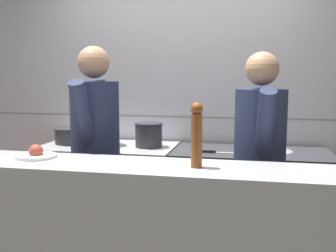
{
  "coord_description": "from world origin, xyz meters",
  "views": [
    {
      "loc": [
        0.64,
        -2.29,
        1.54
      ],
      "look_at": [
        0.02,
        0.7,
        1.15
      ],
      "focal_mm": 42.0,
      "sensor_mm": 36.0,
      "label": 1
    }
  ],
  "objects": [
    {
      "name": "chef_head_cook",
      "position": [
        -0.47,
        0.41,
        0.98
      ],
      "size": [
        0.37,
        0.77,
        1.76
      ],
      "rotation": [
        0.0,
        0.0,
        0.04
      ],
      "color": "black",
      "rests_on": "ground_plane"
    },
    {
      "name": "chef_sous",
      "position": [
        0.72,
        0.41,
        0.95
      ],
      "size": [
        0.38,
        0.75,
        1.7
      ],
      "rotation": [
        0.0,
        0.0,
        0.1
      ],
      "color": "black",
      "rests_on": "ground_plane"
    },
    {
      "name": "wall_back_tiled",
      "position": [
        0.0,
        1.45,
        1.3
      ],
      "size": [
        8.0,
        0.06,
        2.6
      ],
      "color": "silver",
      "rests_on": "ground_plane"
    },
    {
      "name": "plated_dish_main",
      "position": [
        -0.63,
        -0.14,
        1.06
      ],
      "size": [
        0.24,
        0.24,
        0.08
      ],
      "color": "white",
      "rests_on": "pass_counter"
    },
    {
      "name": "sauce_pot",
      "position": [
        -0.65,
        1.03,
        1.04
      ],
      "size": [
        0.3,
        0.3,
        0.23
      ],
      "color": "#B7BABF",
      "rests_on": "oven_range"
    },
    {
      "name": "oven_range",
      "position": [
        -0.6,
        1.04,
        0.46
      ],
      "size": [
        1.21,
        0.71,
        0.92
      ],
      "color": "maroon",
      "rests_on": "ground_plane"
    },
    {
      "name": "mixing_bowl_steel",
      "position": [
        0.86,
        1.11,
        0.95
      ],
      "size": [
        0.3,
        0.3,
        0.07
      ],
      "color": "#B7BABF",
      "rests_on": "prep_counter"
    },
    {
      "name": "stock_pot",
      "position": [
        -0.98,
        1.06,
        0.99
      ],
      "size": [
        0.3,
        0.3,
        0.15
      ],
      "color": "#2D2D33",
      "rests_on": "oven_range"
    },
    {
      "name": "chefs_knife",
      "position": [
        0.42,
        0.91,
        0.92
      ],
      "size": [
        0.36,
        0.05,
        0.02
      ],
      "color": "#B7BABF",
      "rests_on": "prep_counter"
    },
    {
      "name": "pepper_mill",
      "position": [
        0.37,
        -0.2,
        1.23
      ],
      "size": [
        0.07,
        0.07,
        0.36
      ],
      "color": "brown",
      "rests_on": "pass_counter"
    },
    {
      "name": "braising_pot",
      "position": [
        -0.22,
        1.03,
        1.03
      ],
      "size": [
        0.25,
        0.25,
        0.21
      ],
      "color": "#2D2D33",
      "rests_on": "oven_range"
    },
    {
      "name": "prep_counter",
      "position": [
        0.67,
        1.04,
        0.45
      ],
      "size": [
        1.31,
        0.65,
        0.91
      ],
      "color": "#38383D",
      "rests_on": "ground_plane"
    }
  ]
}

